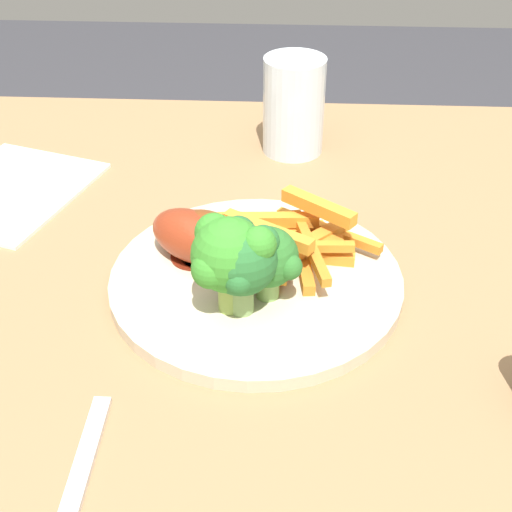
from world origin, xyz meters
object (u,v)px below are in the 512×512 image
at_px(dinner_plate, 256,281).
at_px(chicken_drumstick_far, 198,239).
at_px(dining_table, 224,383).
at_px(chicken_drumstick_near, 209,237).
at_px(broccoli_floret_front, 266,256).
at_px(carrot_fries_pile, 297,238).
at_px(broccoli_floret_middle, 228,255).
at_px(water_glass, 294,106).
at_px(broccoli_floret_back, 243,257).

xyz_separation_m(dinner_plate, chicken_drumstick_far, (-0.05, 0.02, 0.03)).
bearing_deg(chicken_drumstick_far, dinner_plate, -22.60).
height_order(dining_table, chicken_drumstick_near, chicken_drumstick_near).
xyz_separation_m(broccoli_floret_front, carrot_fries_pile, (0.02, 0.06, -0.02)).
relative_size(broccoli_floret_middle, chicken_drumstick_far, 0.63).
bearing_deg(chicken_drumstick_far, water_glass, 71.40).
distance_m(broccoli_floret_front, chicken_drumstick_near, 0.07).
bearing_deg(carrot_fries_pile, water_glass, 91.24).
relative_size(dinner_plate, water_glass, 2.30).
distance_m(dinner_plate, chicken_drumstick_far, 0.06).
xyz_separation_m(dinner_plate, broccoli_floret_middle, (-0.02, -0.04, 0.06)).
xyz_separation_m(dining_table, water_glass, (0.06, 0.25, 0.17)).
height_order(dinner_plate, chicken_drumstick_far, chicken_drumstick_far).
xyz_separation_m(dinner_plate, broccoli_floret_back, (-0.01, -0.04, 0.06)).
distance_m(broccoli_floret_middle, carrot_fries_pile, 0.10).
bearing_deg(chicken_drumstick_near, dinner_plate, -30.44).
height_order(chicken_drumstick_near, chicken_drumstick_far, same).
bearing_deg(carrot_fries_pile, chicken_drumstick_far, -173.45).
relative_size(dining_table, carrot_fries_pile, 6.27).
bearing_deg(water_glass, broccoli_floret_front, -94.04).
relative_size(chicken_drumstick_near, water_glass, 1.12).
xyz_separation_m(dinner_plate, water_glass, (0.03, 0.26, 0.05)).
height_order(broccoli_floret_front, carrot_fries_pile, broccoli_floret_front).
distance_m(dining_table, chicken_drumstick_near, 0.15).
distance_m(dinner_plate, water_glass, 0.26).
bearing_deg(dinner_plate, water_glass, 83.63).
xyz_separation_m(dining_table, broccoli_floret_back, (0.02, -0.04, 0.18)).
relative_size(dining_table, broccoli_floret_front, 14.57).
bearing_deg(broccoli_floret_back, dining_table, 117.64).
xyz_separation_m(broccoli_floret_middle, carrot_fries_pile, (0.05, 0.07, -0.03)).
xyz_separation_m(broccoli_floret_back, chicken_drumstick_near, (-0.03, 0.07, -0.03)).
relative_size(broccoli_floret_front, water_glass, 0.58).
bearing_deg(chicken_drumstick_far, broccoli_floret_back, -56.01).
bearing_deg(broccoli_floret_front, dinner_plate, 109.11).
bearing_deg(chicken_drumstick_near, chicken_drumstick_far, -160.53).
relative_size(dining_table, broccoli_floret_back, 11.86).
bearing_deg(dinner_plate, broccoli_floret_back, -100.83).
bearing_deg(broccoli_floret_front, broccoli_floret_back, -135.13).
bearing_deg(broccoli_floret_front, water_glass, 85.96).
bearing_deg(broccoli_floret_middle, dinner_plate, 67.32).
xyz_separation_m(broccoli_floret_middle, broccoli_floret_back, (0.01, 0.00, -0.00)).
height_order(broccoli_floret_middle, broccoli_floret_back, broccoli_floret_middle).
relative_size(broccoli_floret_back, water_glass, 0.72).
relative_size(broccoli_floret_back, chicken_drumstick_near, 0.64).
xyz_separation_m(carrot_fries_pile, chicken_drumstick_near, (-0.07, -0.01, 0.00)).
bearing_deg(dining_table, broccoli_floret_back, -62.36).
bearing_deg(dining_table, chicken_drumstick_near, 114.89).
height_order(chicken_drumstick_far, water_glass, water_glass).
xyz_separation_m(broccoli_floret_back, water_glass, (0.04, 0.30, -0.01)).
bearing_deg(broccoli_floret_back, dinner_plate, 79.17).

